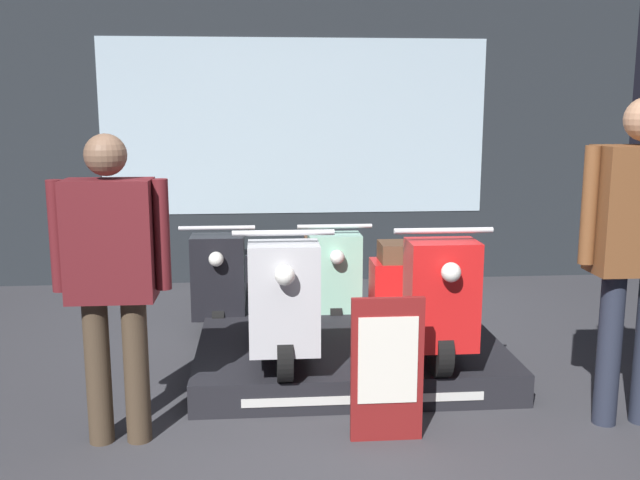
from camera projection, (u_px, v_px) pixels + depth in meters
ground_plane at (336, 478)px, 3.40m from camera, size 30.00×30.00×0.00m
shop_wall_back at (295, 122)px, 7.01m from camera, size 6.84×0.09×3.20m
display_platform at (349, 356)px, 4.77m from camera, size 2.01×1.41×0.20m
scooter_display_left at (281, 296)px, 4.62m from camera, size 0.57×1.68×0.87m
scooter_display_right at (419, 293)px, 4.69m from camera, size 0.57×1.68×0.87m
scooter_backrow_0 at (223, 277)px, 5.98m from camera, size 0.57×1.68×0.87m
scooter_backrow_1 at (327, 275)px, 6.05m from camera, size 0.57×1.68×0.87m
person_left_browsing at (112, 265)px, 3.61m from camera, size 0.60×0.24×1.62m
person_right_browsing at (638, 232)px, 3.81m from camera, size 0.64×0.27×1.80m
price_sign_board at (387, 369)px, 3.73m from camera, size 0.38×0.04×0.78m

